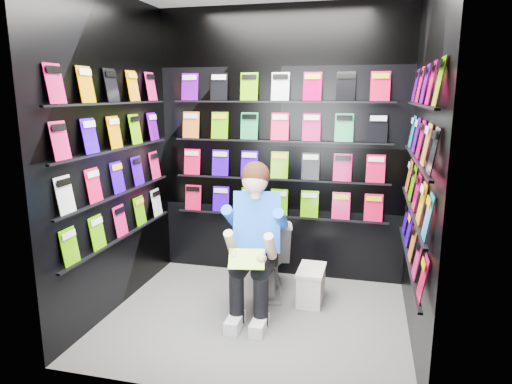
# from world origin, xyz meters

# --- Properties ---
(floor) EXTENTS (2.40, 2.40, 0.00)m
(floor) POSITION_xyz_m (0.00, 0.00, 0.00)
(floor) COLOR slate
(floor) RESTS_ON ground
(wall_back) EXTENTS (2.40, 0.04, 2.60)m
(wall_back) POSITION_xyz_m (0.00, 1.00, 1.30)
(wall_back) COLOR black
(wall_back) RESTS_ON floor
(wall_front) EXTENTS (2.40, 0.04, 2.60)m
(wall_front) POSITION_xyz_m (0.00, -1.00, 1.30)
(wall_front) COLOR black
(wall_front) RESTS_ON floor
(wall_left) EXTENTS (0.04, 2.00, 2.60)m
(wall_left) POSITION_xyz_m (-1.20, 0.00, 1.30)
(wall_left) COLOR black
(wall_left) RESTS_ON floor
(wall_right) EXTENTS (0.04, 2.00, 2.60)m
(wall_right) POSITION_xyz_m (1.20, 0.00, 1.30)
(wall_right) COLOR black
(wall_right) RESTS_ON floor
(comics_back) EXTENTS (2.10, 0.06, 1.37)m
(comics_back) POSITION_xyz_m (0.00, 0.97, 1.31)
(comics_back) COLOR #DE0D3F
(comics_back) RESTS_ON wall_back
(comics_left) EXTENTS (0.06, 1.70, 1.37)m
(comics_left) POSITION_xyz_m (-1.17, 0.00, 1.31)
(comics_left) COLOR #DE0D3F
(comics_left) RESTS_ON wall_left
(comics_right) EXTENTS (0.06, 1.70, 1.37)m
(comics_right) POSITION_xyz_m (1.17, 0.00, 1.31)
(comics_right) COLOR #DE0D3F
(comics_right) RESTS_ON wall_right
(toilet) EXTENTS (0.56, 0.82, 0.73)m
(toilet) POSITION_xyz_m (-0.02, 0.55, 0.37)
(toilet) COLOR white
(toilet) RESTS_ON floor
(longbox) EXTENTS (0.21, 0.38, 0.28)m
(longbox) POSITION_xyz_m (0.40, 0.43, 0.14)
(longbox) COLOR silver
(longbox) RESTS_ON floor
(longbox_lid) EXTENTS (0.23, 0.40, 0.03)m
(longbox_lid) POSITION_xyz_m (0.40, 0.43, 0.30)
(longbox_lid) COLOR silver
(longbox_lid) RESTS_ON longbox
(reader) EXTENTS (0.65, 0.83, 1.37)m
(reader) POSITION_xyz_m (-0.02, 0.17, 0.76)
(reader) COLOR blue
(reader) RESTS_ON toilet
(held_comic) EXTENTS (0.30, 0.21, 0.11)m
(held_comic) POSITION_xyz_m (-0.02, -0.18, 0.58)
(held_comic) COLOR green
(held_comic) RESTS_ON reader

